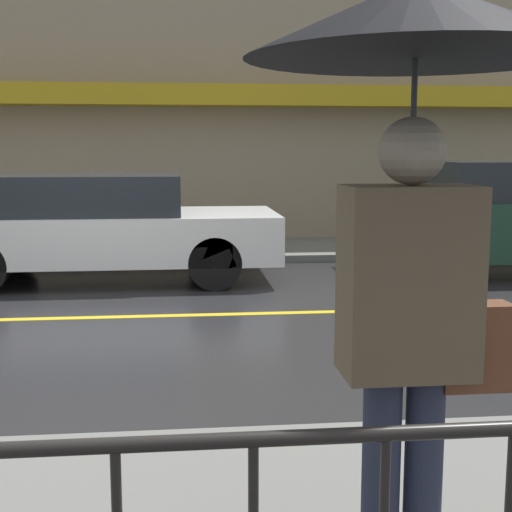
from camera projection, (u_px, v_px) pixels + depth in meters
name	position (u px, v px, depth m)	size (l,w,h in m)	color
ground_plane	(93.00, 318.00, 7.20)	(80.00, 80.00, 0.00)	#262628
sidewalk_far	(125.00, 252.00, 11.50)	(28.00, 2.17, 0.11)	slate
lane_marking	(93.00, 317.00, 7.20)	(25.20, 0.12, 0.01)	gold
building_storefront	(125.00, 55.00, 12.21)	(28.00, 0.85, 6.68)	gray
pedestrian	(415.00, 110.00, 2.30)	(1.11, 1.11, 2.10)	#23283D
car_white	(102.00, 226.00, 9.22)	(4.42, 1.89, 1.37)	silver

